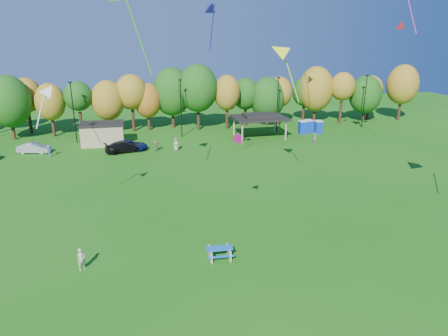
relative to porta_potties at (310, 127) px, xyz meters
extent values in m
plane|color=#19600F|center=(-23.06, -37.96, -1.10)|extent=(160.00, 160.00, 0.00)
cylinder|color=black|center=(-46.81, 6.24, 0.68)|extent=(0.50, 0.50, 3.56)
ellipsoid|color=#144C0F|center=(-46.81, 6.24, 4.84)|extent=(6.62, 6.62, 8.00)
cylinder|color=black|center=(-45.19, 10.29, 0.80)|extent=(0.50, 0.50, 3.79)
ellipsoid|color=olive|center=(-45.19, 10.29, 5.22)|extent=(4.94, 4.94, 5.58)
cylinder|color=black|center=(-41.08, 7.05, 0.57)|extent=(0.50, 0.50, 3.34)
ellipsoid|color=olive|center=(-41.08, 7.05, 4.47)|extent=(4.61, 4.61, 5.88)
cylinder|color=black|center=(-36.78, 6.89, 0.81)|extent=(0.50, 0.50, 3.82)
ellipsoid|color=#144C0F|center=(-36.78, 6.89, 5.26)|extent=(4.43, 4.43, 4.73)
cylinder|color=black|center=(-32.36, 7.54, 0.53)|extent=(0.50, 0.50, 3.25)
ellipsoid|color=olive|center=(-32.36, 7.54, 4.32)|extent=(5.33, 5.33, 6.53)
cylinder|color=black|center=(-28.51, 8.11, 0.88)|extent=(0.50, 0.50, 3.96)
ellipsoid|color=olive|center=(-28.51, 8.11, 5.51)|extent=(5.31, 5.31, 5.82)
cylinder|color=black|center=(-25.91, 8.38, 0.43)|extent=(0.50, 0.50, 3.05)
ellipsoid|color=#995914|center=(-25.91, 8.38, 3.98)|extent=(4.54, 4.54, 5.87)
cylinder|color=black|center=(-21.64, 9.57, 0.79)|extent=(0.50, 0.50, 3.77)
ellipsoid|color=#144C0F|center=(-21.64, 9.57, 5.19)|extent=(6.69, 6.69, 8.35)
cylinder|color=black|center=(-17.60, 6.58, 1.04)|extent=(0.50, 0.50, 4.28)
ellipsoid|color=#144C0F|center=(-17.60, 6.58, 6.04)|extent=(6.64, 6.64, 8.01)
cylinder|color=black|center=(-12.65, 6.25, 0.78)|extent=(0.50, 0.50, 3.76)
ellipsoid|color=olive|center=(-12.65, 6.25, 5.17)|extent=(4.49, 4.49, 6.02)
cylinder|color=black|center=(-8.77, 8.29, 0.62)|extent=(0.50, 0.50, 3.43)
ellipsoid|color=#144C0F|center=(-8.77, 8.29, 4.62)|extent=(4.77, 4.77, 5.63)
cylinder|color=black|center=(-4.95, 7.44, 0.38)|extent=(0.50, 0.50, 2.95)
ellipsoid|color=#144C0F|center=(-4.95, 7.44, 3.83)|extent=(6.14, 6.14, 7.54)
cylinder|color=black|center=(-2.67, 7.90, 0.66)|extent=(0.50, 0.50, 3.52)
ellipsoid|color=olive|center=(-2.67, 7.90, 4.77)|extent=(4.78, 4.78, 5.53)
cylinder|color=black|center=(3.00, 9.56, 0.60)|extent=(0.50, 0.50, 3.39)
ellipsoid|color=#144C0F|center=(3.00, 9.56, 4.55)|extent=(4.54, 4.54, 5.46)
cylinder|color=black|center=(4.64, 8.27, 0.76)|extent=(0.50, 0.50, 3.72)
ellipsoid|color=olive|center=(4.64, 8.27, 5.10)|extent=(6.32, 6.32, 8.24)
cylinder|color=black|center=(8.93, 6.31, 0.93)|extent=(0.50, 0.50, 4.06)
ellipsoid|color=olive|center=(8.93, 6.31, 5.67)|extent=(4.50, 4.50, 5.13)
cylinder|color=black|center=(14.01, 6.85, 0.43)|extent=(0.50, 0.50, 3.05)
ellipsoid|color=#144C0F|center=(14.01, 6.85, 3.99)|extent=(5.97, 5.97, 7.05)
cylinder|color=black|center=(15.92, 8.39, 0.68)|extent=(0.50, 0.50, 3.55)
ellipsoid|color=olive|center=(15.92, 8.39, 4.83)|extent=(4.60, 4.60, 4.99)
cylinder|color=black|center=(21.45, 6.55, 0.94)|extent=(0.50, 0.50, 4.07)
ellipsoid|color=olive|center=(21.45, 6.55, 5.68)|extent=(5.83, 5.83, 7.42)
cylinder|color=black|center=(-37.06, 2.04, 3.40)|extent=(0.16, 0.16, 9.00)
cube|color=black|center=(-37.06, 2.04, 7.90)|extent=(0.50, 0.25, 0.18)
cylinder|color=black|center=(-21.06, 2.04, 3.40)|extent=(0.16, 0.16, 9.00)
cube|color=black|center=(-21.06, 2.04, 7.90)|extent=(0.50, 0.25, 0.18)
cylinder|color=black|center=(-5.06, 2.04, 3.40)|extent=(0.16, 0.16, 9.00)
cube|color=black|center=(-5.06, 2.04, 7.90)|extent=(0.50, 0.25, 0.18)
cylinder|color=black|center=(10.94, 2.04, 3.40)|extent=(0.16, 0.16, 9.00)
cube|color=black|center=(10.94, 2.04, 7.90)|extent=(0.50, 0.25, 0.18)
cube|color=tan|center=(-33.06, 0.04, 0.40)|extent=(6.00, 4.00, 3.00)
cube|color=black|center=(-33.06, 0.04, 2.03)|extent=(6.30, 4.30, 0.25)
cylinder|color=tan|center=(-12.56, -3.46, 0.40)|extent=(0.24, 0.24, 3.00)
cylinder|color=tan|center=(-5.56, -3.46, 0.40)|extent=(0.24, 0.24, 3.00)
cylinder|color=tan|center=(-12.56, 1.54, 0.40)|extent=(0.24, 0.24, 3.00)
cylinder|color=tan|center=(-5.56, 1.54, 0.40)|extent=(0.24, 0.24, 3.00)
cube|color=black|center=(-9.06, -0.96, 2.05)|extent=(8.20, 6.20, 0.35)
cube|color=black|center=(-9.06, -0.96, 2.45)|extent=(5.00, 3.50, 0.45)
cube|color=#0D32B1|center=(-1.30, -0.01, -0.10)|extent=(1.10, 1.10, 2.00)
cube|color=silver|center=(-1.30, -0.01, 0.99)|extent=(1.15, 1.15, 0.18)
cube|color=#0D32B1|center=(0.00, 0.51, -0.10)|extent=(1.10, 1.10, 2.00)
cube|color=silver|center=(0.00, 0.51, 0.99)|extent=(1.15, 1.15, 0.18)
cube|color=#0D32B1|center=(1.30, -0.50, -0.10)|extent=(1.10, 1.10, 2.00)
cube|color=silver|center=(1.30, -0.50, 0.99)|extent=(1.15, 1.15, 0.18)
cube|color=tan|center=(-23.71, -35.44, -0.73)|extent=(0.19, 1.50, 0.74)
cube|color=tan|center=(-22.37, -35.50, -0.73)|extent=(0.19, 1.50, 0.74)
cube|color=blue|center=(-23.04, -35.47, -0.32)|extent=(1.89, 0.85, 0.06)
cube|color=blue|center=(-23.07, -36.11, -0.64)|extent=(1.87, 0.34, 0.05)
cube|color=blue|center=(-23.01, -34.83, -0.64)|extent=(1.87, 0.34, 0.05)
imported|color=#C3B892|center=(-32.53, -34.89, -0.29)|extent=(0.70, 0.64, 1.61)
imported|color=#ABABB1|center=(-42.07, -2.83, -0.38)|extent=(4.56, 2.40, 1.43)
imported|color=#0E1654|center=(-29.19, -4.09, -0.41)|extent=(5.41, 3.74, 1.37)
imported|color=black|center=(-30.02, -5.14, -0.35)|extent=(5.52, 3.33, 1.50)
imported|color=tan|center=(-22.86, -5.87, -0.19)|extent=(1.00, 0.77, 1.81)
imported|color=#858551|center=(-25.68, -5.56, -0.18)|extent=(1.14, 0.65, 1.84)
imported|color=#C25BC2|center=(-1.96, -6.21, -0.32)|extent=(0.40, 0.58, 1.55)
imported|color=#526EB5|center=(-39.72, -5.17, -0.31)|extent=(1.11, 1.15, 1.58)
cone|color=navy|center=(-21.18, -23.71, 16.62)|extent=(1.37, 1.65, 1.54)
cylinder|color=navy|center=(-21.35, -24.90, 14.82)|extent=(0.30, 1.46, 3.79)
cylinder|color=#2AD91D|center=(-27.68, -27.21, 14.45)|extent=(2.06, 1.56, 6.61)
cone|color=#C80B77|center=(-20.91, -31.92, 6.91)|extent=(1.57, 1.53, 1.25)
cone|color=red|center=(5.06, -13.47, 15.65)|extent=(1.67, 1.86, 1.51)
cone|color=#CCDF17|center=(-15.70, -26.03, 12.93)|extent=(2.41, 2.06, 2.12)
cylinder|color=#CCDF17|center=(-14.25, -25.66, 10.68)|extent=(1.77, 0.54, 4.73)
cone|color=silver|center=(-34.26, -29.12, 10.39)|extent=(1.74, 1.61, 1.39)
cylinder|color=silver|center=(-35.04, -28.66, 9.04)|extent=(1.02, 0.65, 2.85)
camera|label=1|loc=(-28.39, -60.28, 14.01)|focal=32.00mm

